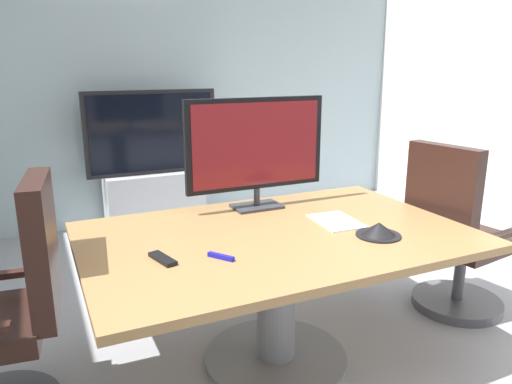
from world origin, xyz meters
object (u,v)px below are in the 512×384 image
object	(u,v)px
conference_table	(277,265)
office_chair_left	(7,325)
tv_monitor	(256,147)
wall_display_unit	(154,184)
remote_control	(163,259)
office_chair_right	(454,244)
conference_phone	(379,230)

from	to	relation	value
conference_table	office_chair_left	bearing A→B (deg)	175.13
tv_monitor	wall_display_unit	world-z (taller)	tv_monitor
office_chair_left	remote_control	size ratio (longest dim) A/B	6.41
conference_table	wall_display_unit	world-z (taller)	wall_display_unit
tv_monitor	remote_control	size ratio (longest dim) A/B	4.94
office_chair_left	remote_control	distance (m)	0.72
office_chair_right	remote_control	world-z (taller)	office_chair_right
office_chair_left	conference_phone	world-z (taller)	office_chair_left
tv_monitor	conference_phone	xyz separation A→B (m)	(0.34, -0.70, -0.33)
tv_monitor	conference_phone	world-z (taller)	tv_monitor
conference_table	office_chair_right	bearing A→B (deg)	0.45
office_chair_left	tv_monitor	size ratio (longest dim) A/B	1.30
wall_display_unit	remote_control	size ratio (longest dim) A/B	7.71
conference_table	tv_monitor	distance (m)	0.70
wall_display_unit	conference_phone	bearing A→B (deg)	-79.44
office_chair_right	office_chair_left	bearing A→B (deg)	79.24
office_chair_left	remote_control	xyz separation A→B (m)	(0.64, -0.21, 0.27)
conference_table	tv_monitor	xyz separation A→B (m)	(0.09, 0.44, 0.54)
tv_monitor	conference_phone	distance (m)	0.84
conference_phone	wall_display_unit	bearing A→B (deg)	100.56
office_chair_left	conference_table	bearing A→B (deg)	91.89
conference_table	conference_phone	xyz separation A→B (m)	(0.43, -0.25, 0.21)
wall_display_unit	office_chair_left	bearing A→B (deg)	-117.48
remote_control	office_chair_right	bearing A→B (deg)	-10.92
tv_monitor	conference_table	bearing A→B (deg)	-101.69
conference_phone	remote_control	size ratio (longest dim) A/B	1.29
tv_monitor	conference_phone	bearing A→B (deg)	-64.25
office_chair_left	office_chair_right	world-z (taller)	same
office_chair_left	remote_control	world-z (taller)	office_chair_left
conference_table	remote_control	bearing A→B (deg)	-169.90
office_chair_right	remote_control	size ratio (longest dim) A/B	6.41
conference_table	office_chair_left	xyz separation A→B (m)	(-1.24, 0.11, -0.09)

